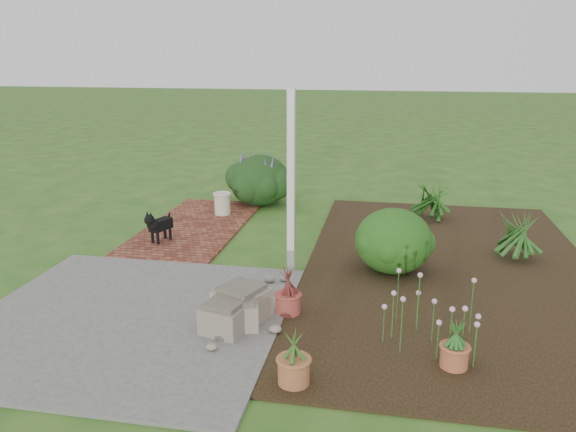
% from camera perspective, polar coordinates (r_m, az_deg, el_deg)
% --- Properties ---
extents(ground, '(80.00, 80.00, 0.00)m').
position_cam_1_polar(ground, '(7.90, -1.97, -5.61)').
color(ground, '#295A1C').
rests_on(ground, ground).
extents(concrete_patio, '(3.50, 3.50, 0.04)m').
position_cam_1_polar(concrete_patio, '(6.78, -15.85, -9.93)').
color(concrete_patio, '#5A5A58').
rests_on(concrete_patio, ground).
extents(brick_path, '(1.60, 3.50, 0.04)m').
position_cam_1_polar(brick_path, '(9.94, -9.37, -1.06)').
color(brick_path, maroon).
rests_on(brick_path, ground).
extents(garden_bed, '(4.00, 7.00, 0.03)m').
position_cam_1_polar(garden_bed, '(8.24, 16.13, -5.22)').
color(garden_bed, black).
rests_on(garden_bed, ground).
extents(veranda_post, '(0.10, 0.10, 2.50)m').
position_cam_1_polar(veranda_post, '(7.56, 0.32, 3.34)').
color(veranda_post, white).
rests_on(veranda_post, ground).
extents(stone_trough_near, '(0.55, 0.55, 0.30)m').
position_cam_1_polar(stone_trough_near, '(6.18, -6.34, -10.26)').
color(stone_trough_near, '#766F5B').
rests_on(stone_trough_near, concrete_patio).
extents(stone_trough_mid, '(0.53, 0.53, 0.29)m').
position_cam_1_polar(stone_trough_mid, '(6.29, -5.06, -9.77)').
color(stone_trough_mid, gray).
rests_on(stone_trough_mid, concrete_patio).
extents(stone_trough_far, '(0.67, 0.67, 0.34)m').
position_cam_1_polar(stone_trough_far, '(6.43, -4.71, -8.93)').
color(stone_trough_far, gray).
rests_on(stone_trough_far, concrete_patio).
extents(black_dog, '(0.31, 0.55, 0.49)m').
position_cam_1_polar(black_dog, '(9.10, -13.02, -0.82)').
color(black_dog, black).
rests_on(black_dog, brick_path).
extents(cream_ceramic_urn, '(0.36, 0.36, 0.40)m').
position_cam_1_polar(cream_ceramic_urn, '(10.51, -6.68, 1.24)').
color(cream_ceramic_urn, beige).
rests_on(cream_ceramic_urn, brick_path).
extents(evergreen_shrub, '(1.19, 1.19, 0.90)m').
position_cam_1_polar(evergreen_shrub, '(7.84, 10.68, -2.32)').
color(evergreen_shrub, '#15380B').
rests_on(evergreen_shrub, garden_bed).
extents(agapanthus_clump_back, '(1.08, 1.08, 0.84)m').
position_cam_1_polar(agapanthus_clump_back, '(8.83, 22.22, -1.38)').
color(agapanthus_clump_back, '#1D4111').
rests_on(agapanthus_clump_back, garden_bed).
extents(agapanthus_clump_front, '(1.12, 1.12, 0.84)m').
position_cam_1_polar(agapanthus_clump_front, '(10.47, 14.41, 1.96)').
color(agapanthus_clump_front, '#133C0B').
rests_on(agapanthus_clump_front, garden_bed).
extents(pink_flower_patch, '(1.34, 1.34, 0.65)m').
position_cam_1_polar(pink_flower_patch, '(6.01, 14.16, -9.72)').
color(pink_flower_patch, '#113D0F').
rests_on(pink_flower_patch, garden_bed).
extents(terracotta_pot_bronze, '(0.36, 0.36, 0.24)m').
position_cam_1_polar(terracotta_pot_bronze, '(6.58, 0.01, -8.84)').
color(terracotta_pot_bronze, '#A64238').
rests_on(terracotta_pot_bronze, garden_bed).
extents(terracotta_pot_small_left, '(0.29, 0.29, 0.22)m').
position_cam_1_polar(terracotta_pot_small_left, '(5.77, 16.54, -13.49)').
color(terracotta_pot_small_left, '#B35F3C').
rests_on(terracotta_pot_small_left, garden_bed).
extents(terracotta_pot_small_right, '(0.38, 0.38, 0.25)m').
position_cam_1_polar(terracotta_pot_small_right, '(5.30, 0.59, -15.44)').
color(terracotta_pot_small_right, '#AE633B').
rests_on(terracotta_pot_small_right, garden_bed).
extents(purple_flowering_bush, '(1.34, 1.34, 1.02)m').
position_cam_1_polar(purple_flowering_bush, '(11.26, -2.91, 3.78)').
color(purple_flowering_bush, black).
rests_on(purple_flowering_bush, ground).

